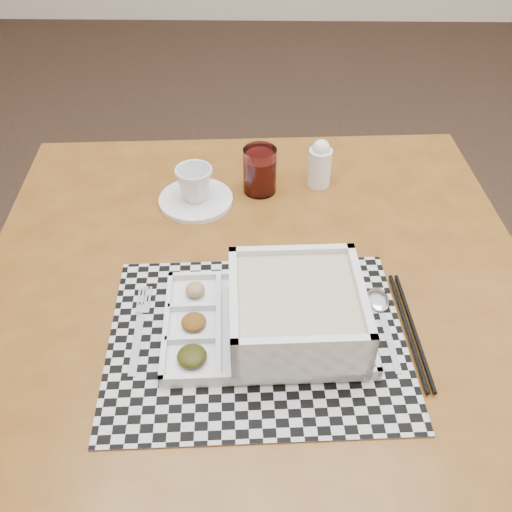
# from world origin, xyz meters

# --- Properties ---
(floor) EXTENTS (5.00, 5.00, 0.00)m
(floor) POSITION_xyz_m (0.00, 0.00, 0.00)
(floor) COLOR black
(floor) RESTS_ON ground
(dining_table) EXTENTS (1.03, 1.03, 0.72)m
(dining_table) POSITION_xyz_m (-0.34, -0.87, 0.65)
(dining_table) COLOR #593010
(dining_table) RESTS_ON ground
(placemat) EXTENTS (0.48, 0.39, 0.00)m
(placemat) POSITION_xyz_m (-0.34, -1.00, 0.73)
(placemat) COLOR #B6B6BE
(placemat) RESTS_ON dining_table
(serving_tray) EXTENTS (0.33, 0.24, 0.10)m
(serving_tray) POSITION_xyz_m (-0.30, -0.99, 0.77)
(serving_tray) COLOR silver
(serving_tray) RESTS_ON placemat
(fork) EXTENTS (0.03, 0.19, 0.00)m
(fork) POSITION_xyz_m (-0.53, -0.98, 0.73)
(fork) COLOR silver
(fork) RESTS_ON placemat
(spoon) EXTENTS (0.04, 0.18, 0.01)m
(spoon) POSITION_xyz_m (-0.14, -0.93, 0.73)
(spoon) COLOR silver
(spoon) RESTS_ON placemat
(chopsticks) EXTENTS (0.03, 0.24, 0.01)m
(chopsticks) POSITION_xyz_m (-0.10, -0.98, 0.73)
(chopsticks) COLOR black
(chopsticks) RESTS_ON placemat
(saucer) EXTENTS (0.15, 0.15, 0.01)m
(saucer) POSITION_xyz_m (-0.47, -0.64, 0.73)
(saucer) COLOR silver
(saucer) RESTS_ON dining_table
(cup) EXTENTS (0.10, 0.10, 0.07)m
(cup) POSITION_xyz_m (-0.47, -0.64, 0.77)
(cup) COLOR silver
(cup) RESTS_ON saucer
(juice_glass) EXTENTS (0.07, 0.07, 0.10)m
(juice_glass) POSITION_xyz_m (-0.35, -0.60, 0.77)
(juice_glass) COLOR white
(juice_glass) RESTS_ON dining_table
(creamer_bottle) EXTENTS (0.05, 0.05, 0.10)m
(creamer_bottle) POSITION_xyz_m (-0.22, -0.57, 0.77)
(creamer_bottle) COLOR silver
(creamer_bottle) RESTS_ON dining_table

